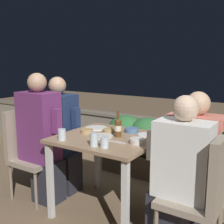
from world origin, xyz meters
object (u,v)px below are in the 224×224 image
chair_right_near (206,187)px  chair_right_far (216,174)px  person_white_polo (178,174)px  beer_bottle (118,127)px  chair_left_near (29,146)px  person_navy_jumper (61,134)px  chair_left_far (48,140)px  person_coral_top (191,163)px  person_purple_stripe (42,138)px

chair_right_near → chair_right_far: bearing=88.3°
person_white_polo → beer_bottle: 0.71m
chair_left_near → person_navy_jumper: bearing=54.5°
chair_left_far → person_coral_top: person_coral_top is taller
chair_left_far → person_navy_jumper: (0.21, 0.00, 0.10)m
chair_right_near → person_coral_top: (-0.20, 0.29, 0.05)m
chair_right_near → chair_right_far: (0.01, 0.29, 0.00)m
person_white_polo → person_coral_top: 0.29m
person_navy_jumper → chair_left_near: bearing=-125.5°
chair_left_near → chair_right_near: 1.85m
person_navy_jumper → chair_right_near: bearing=-9.1°
person_coral_top → person_navy_jumper: bearing=-179.0°
person_navy_jumper → beer_bottle: person_navy_jumper is taller
person_purple_stripe → chair_left_far: size_ratio=1.41×
person_coral_top → chair_right_far: bearing=0.0°
chair_left_near → person_navy_jumper: person_navy_jumper is taller
chair_left_far → person_coral_top: (1.65, 0.02, 0.05)m
person_purple_stripe → person_coral_top: size_ratio=1.10×
chair_left_near → chair_right_far: same height
person_white_polo → beer_bottle: size_ratio=5.07×
chair_left_far → person_coral_top: 1.65m
chair_left_far → person_white_polo: size_ratio=0.78×
person_white_polo → chair_right_far: (0.22, 0.29, -0.06)m
chair_right_far → person_white_polo: bearing=-127.1°
person_purple_stripe → chair_left_near: bearing=-180.0°
chair_right_far → person_coral_top: person_coral_top is taller
chair_left_near → person_white_polo: bearing=0.8°
person_navy_jumper → chair_right_far: 1.65m
person_white_polo → person_coral_top: size_ratio=1.00×
person_purple_stripe → person_coral_top: 1.48m
person_navy_jumper → chair_right_near: size_ratio=1.36×
person_coral_top → chair_left_near: bearing=-169.4°
chair_left_near → chair_right_far: bearing=9.5°
person_navy_jumper → chair_right_far: size_ratio=1.36×
person_purple_stripe → chair_right_far: person_purple_stripe is taller
person_purple_stripe → person_navy_jumper: (-0.00, 0.28, -0.02)m
person_purple_stripe → person_navy_jumper: 0.29m
chair_left_far → chair_right_near: (1.85, -0.26, 0.00)m
person_purple_stripe → beer_bottle: (0.79, 0.20, 0.18)m
person_coral_top → beer_bottle: person_coral_top is taller
person_purple_stripe → person_coral_top: bearing=12.1°
chair_left_near → person_navy_jumper: (0.20, 0.28, 0.10)m
chair_left_near → person_coral_top: size_ratio=0.78×
chair_left_near → person_white_polo: person_white_polo is taller
person_navy_jumper → chair_right_near: 1.67m
beer_bottle → chair_right_far: bearing=7.4°
person_navy_jumper → person_white_polo: person_navy_jumper is taller
person_white_polo → chair_right_far: size_ratio=1.28×
person_purple_stripe → beer_bottle: 0.83m
beer_bottle → person_white_polo: bearing=-15.1°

